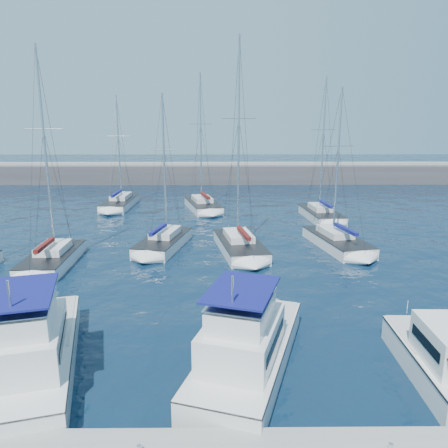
{
  "coord_description": "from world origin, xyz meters",
  "views": [
    {
      "loc": [
        2.59,
        -22.74,
        10.95
      ],
      "look_at": [
        2.86,
        9.61,
        3.0
      ],
      "focal_mm": 35.0,
      "sensor_mm": 36.0,
      "label": 1
    }
  ],
  "objects_px": {
    "sailboat_mid_c": "(164,242)",
    "sailboat_mid_d": "(240,245)",
    "motor_yacht_port_inner": "(30,352)",
    "sailboat_mid_e": "(337,241)",
    "motor_yacht_stbd_outer": "(443,360)",
    "sailboat_back_b": "(203,205)",
    "sailboat_back_a": "(120,203)",
    "sailboat_mid_b": "(52,258)",
    "sailboat_back_c": "(321,214)",
    "motor_yacht_stbd_inner": "(246,348)"
  },
  "relations": [
    {
      "from": "sailboat_mid_b",
      "to": "sailboat_mid_e",
      "type": "xyz_separation_m",
      "value": [
        22.82,
        4.55,
        -0.04
      ]
    },
    {
      "from": "motor_yacht_stbd_inner",
      "to": "sailboat_mid_b",
      "type": "bearing_deg",
      "value": 151.49
    },
    {
      "from": "sailboat_mid_c",
      "to": "sailboat_back_b",
      "type": "bearing_deg",
      "value": 92.53
    },
    {
      "from": "sailboat_mid_b",
      "to": "sailboat_back_a",
      "type": "bearing_deg",
      "value": 88.09
    },
    {
      "from": "sailboat_back_c",
      "to": "sailboat_back_a",
      "type": "bearing_deg",
      "value": 157.48
    },
    {
      "from": "motor_yacht_port_inner",
      "to": "sailboat_mid_e",
      "type": "xyz_separation_m",
      "value": [
        18.28,
        19.14,
        -0.62
      ]
    },
    {
      "from": "sailboat_back_b",
      "to": "sailboat_back_a",
      "type": "bearing_deg",
      "value": 155.56
    },
    {
      "from": "motor_yacht_port_inner",
      "to": "sailboat_mid_e",
      "type": "relative_size",
      "value": 0.79
    },
    {
      "from": "sailboat_back_a",
      "to": "motor_yacht_port_inner",
      "type": "bearing_deg",
      "value": -81.49
    },
    {
      "from": "sailboat_mid_b",
      "to": "sailboat_mid_e",
      "type": "distance_m",
      "value": 23.27
    },
    {
      "from": "motor_yacht_stbd_inner",
      "to": "sailboat_mid_e",
      "type": "distance_m",
      "value": 20.95
    },
    {
      "from": "motor_yacht_stbd_outer",
      "to": "sailboat_mid_c",
      "type": "bearing_deg",
      "value": 127.63
    },
    {
      "from": "sailboat_mid_c",
      "to": "sailboat_mid_d",
      "type": "bearing_deg",
      "value": 2.53
    },
    {
      "from": "sailboat_mid_d",
      "to": "sailboat_back_c",
      "type": "relative_size",
      "value": 1.13
    },
    {
      "from": "motor_yacht_stbd_inner",
      "to": "sailboat_mid_d",
      "type": "xyz_separation_m",
      "value": [
        0.49,
        17.77,
        -0.58
      ]
    },
    {
      "from": "motor_yacht_port_inner",
      "to": "sailboat_mid_c",
      "type": "relative_size",
      "value": 0.82
    },
    {
      "from": "motor_yacht_stbd_inner",
      "to": "sailboat_mid_c",
      "type": "bearing_deg",
      "value": 125.11
    },
    {
      "from": "motor_yacht_stbd_inner",
      "to": "sailboat_mid_c",
      "type": "distance_m",
      "value": 19.83
    },
    {
      "from": "sailboat_mid_b",
      "to": "sailboat_back_c",
      "type": "bearing_deg",
      "value": 31.01
    },
    {
      "from": "motor_yacht_port_inner",
      "to": "sailboat_mid_e",
      "type": "distance_m",
      "value": 26.47
    },
    {
      "from": "sailboat_mid_c",
      "to": "sailboat_back_b",
      "type": "xyz_separation_m",
      "value": [
        2.75,
        15.91,
        0.03
      ]
    },
    {
      "from": "motor_yacht_stbd_outer",
      "to": "sailboat_back_b",
      "type": "xyz_separation_m",
      "value": [
        -11.54,
        35.53,
        -0.4
      ]
    },
    {
      "from": "sailboat_mid_b",
      "to": "sailboat_back_b",
      "type": "xyz_separation_m",
      "value": [
        10.64,
        20.41,
        -0.01
      ]
    },
    {
      "from": "motor_yacht_stbd_inner",
      "to": "sailboat_back_a",
      "type": "bearing_deg",
      "value": 128.03
    },
    {
      "from": "sailboat_back_b",
      "to": "motor_yacht_port_inner",
      "type": "bearing_deg",
      "value": -114.6
    },
    {
      "from": "motor_yacht_stbd_inner",
      "to": "sailboat_back_c",
      "type": "height_order",
      "value": "sailboat_back_c"
    },
    {
      "from": "motor_yacht_stbd_inner",
      "to": "motor_yacht_port_inner",
      "type": "bearing_deg",
      "value": -161.22
    },
    {
      "from": "sailboat_mid_e",
      "to": "sailboat_back_c",
      "type": "relative_size",
      "value": 0.89
    },
    {
      "from": "sailboat_mid_b",
      "to": "sailboat_mid_c",
      "type": "xyz_separation_m",
      "value": [
        7.89,
        4.5,
        -0.04
      ]
    },
    {
      "from": "sailboat_mid_b",
      "to": "motor_yacht_stbd_inner",
      "type": "bearing_deg",
      "value": -47.44
    },
    {
      "from": "motor_yacht_stbd_outer",
      "to": "motor_yacht_stbd_inner",
      "type": "bearing_deg",
      "value": 176.56
    },
    {
      "from": "sailboat_mid_e",
      "to": "sailboat_back_a",
      "type": "bearing_deg",
      "value": 130.4
    },
    {
      "from": "sailboat_mid_e",
      "to": "sailboat_back_c",
      "type": "xyz_separation_m",
      "value": [
        1.05,
        10.6,
        0.03
      ]
    },
    {
      "from": "motor_yacht_stbd_inner",
      "to": "sailboat_back_b",
      "type": "distance_m",
      "value": 34.95
    },
    {
      "from": "motor_yacht_stbd_outer",
      "to": "motor_yacht_port_inner",
      "type": "bearing_deg",
      "value": 179.87
    },
    {
      "from": "sailboat_back_a",
      "to": "sailboat_back_c",
      "type": "bearing_deg",
      "value": -14.81
    },
    {
      "from": "motor_yacht_port_inner",
      "to": "sailboat_mid_b",
      "type": "height_order",
      "value": "sailboat_mid_b"
    },
    {
      "from": "sailboat_back_c",
      "to": "sailboat_mid_d",
      "type": "bearing_deg",
      "value": -134.84
    },
    {
      "from": "sailboat_mid_b",
      "to": "sailboat_mid_d",
      "type": "xyz_separation_m",
      "value": [
        14.37,
        3.38,
        0.0
      ]
    },
    {
      "from": "sailboat_mid_e",
      "to": "sailboat_mid_d",
      "type": "bearing_deg",
      "value": 176.22
    },
    {
      "from": "motor_yacht_port_inner",
      "to": "sailboat_back_a",
      "type": "relative_size",
      "value": 0.79
    },
    {
      "from": "motor_yacht_stbd_inner",
      "to": "sailboat_back_c",
      "type": "bearing_deg",
      "value": 88.85
    },
    {
      "from": "sailboat_mid_e",
      "to": "sailboat_back_c",
      "type": "height_order",
      "value": "sailboat_back_c"
    },
    {
      "from": "motor_yacht_stbd_inner",
      "to": "sailboat_mid_d",
      "type": "height_order",
      "value": "sailboat_mid_d"
    },
    {
      "from": "motor_yacht_port_inner",
      "to": "sailboat_back_a",
      "type": "height_order",
      "value": "sailboat_back_a"
    },
    {
      "from": "sailboat_back_a",
      "to": "sailboat_back_c",
      "type": "xyz_separation_m",
      "value": [
        23.67,
        -7.05,
        0.03
      ]
    },
    {
      "from": "sailboat_back_c",
      "to": "sailboat_back_b",
      "type": "bearing_deg",
      "value": 152.38
    },
    {
      "from": "sailboat_back_a",
      "to": "sailboat_back_c",
      "type": "height_order",
      "value": "sailboat_back_c"
    },
    {
      "from": "sailboat_mid_d",
      "to": "sailboat_back_a",
      "type": "xyz_separation_m",
      "value": [
        -14.17,
        18.82,
        -0.05
      ]
    },
    {
      "from": "sailboat_back_a",
      "to": "sailboat_mid_d",
      "type": "bearing_deg",
      "value": -51.25
    }
  ]
}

